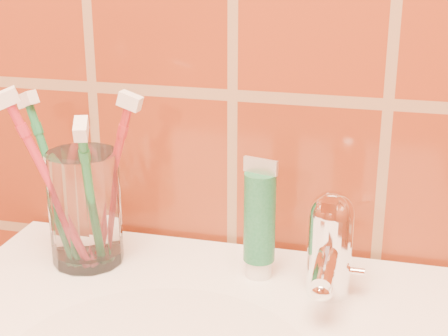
# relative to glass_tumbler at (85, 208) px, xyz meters

# --- Properties ---
(glass_tumbler) EXTENTS (0.09, 0.09, 0.14)m
(glass_tumbler) POSITION_rel_glass_tumbler_xyz_m (0.00, 0.00, 0.00)
(glass_tumbler) COLOR white
(glass_tumbler) RESTS_ON pedestal_sink
(toothpaste_tube) EXTENTS (0.04, 0.04, 0.14)m
(toothpaste_tube) POSITION_rel_glass_tumbler_xyz_m (0.21, 0.01, -0.00)
(toothpaste_tube) COLOR white
(toothpaste_tube) RESTS_ON pedestal_sink
(faucet) EXTENTS (0.05, 0.11, 0.12)m
(faucet) POSITION_rel_glass_tumbler_xyz_m (0.29, -0.01, -0.01)
(faucet) COLOR white
(faucet) RESTS_ON pedestal_sink
(toothbrush_0) EXTENTS (0.15, 0.14, 0.21)m
(toothbrush_0) POSITION_rel_glass_tumbler_xyz_m (-0.04, 0.00, 0.03)
(toothbrush_0) COLOR #1F7746
(toothbrush_0) RESTS_ON glass_tumbler
(toothbrush_1) EXTENTS (0.10, 0.17, 0.22)m
(toothbrush_1) POSITION_rel_glass_tumbler_xyz_m (0.02, -0.03, 0.03)
(toothbrush_1) COLOR #207B3F
(toothbrush_1) RESTS_ON glass_tumbler
(toothbrush_2) EXTENTS (0.16, 0.15, 0.23)m
(toothbrush_2) POSITION_rel_glass_tumbler_xyz_m (-0.03, -0.03, 0.04)
(toothbrush_2) COLOR #C42A41
(toothbrush_2) RESTS_ON glass_tumbler
(toothbrush_3) EXTENTS (0.09, 0.09, 0.21)m
(toothbrush_3) POSITION_rel_glass_tumbler_xyz_m (0.03, 0.01, 0.03)
(toothbrush_3) COLOR #AC2429
(toothbrush_3) RESTS_ON glass_tumbler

